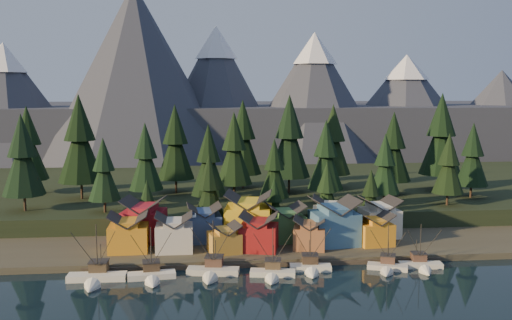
{
  "coord_description": "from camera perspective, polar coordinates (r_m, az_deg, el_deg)",
  "views": [
    {
      "loc": [
        -14.58,
        -106.06,
        38.99
      ],
      "look_at": [
        -0.87,
        30.0,
        21.95
      ],
      "focal_mm": 40.0,
      "sensor_mm": 36.0,
      "label": 1
    }
  ],
  "objects": [
    {
      "name": "house_back_5",
      "position": [
        149.56,
        12.26,
        -5.53
      ],
      "size": [
        9.66,
        9.76,
        9.91
      ],
      "rotation": [
        0.0,
        0.0,
        0.1
      ],
      "color": "silver",
      "rests_on": "shore_strip"
    },
    {
      "name": "boat_3",
      "position": [
        120.64,
        1.66,
        -10.67
      ],
      "size": [
        10.09,
        10.69,
        11.42
      ],
      "rotation": [
        0.0,
        0.0,
        -0.17
      ],
      "color": "silver",
      "rests_on": "ground"
    },
    {
      "name": "house_front_5",
      "position": [
        140.05,
        7.83,
        -5.99
      ],
      "size": [
        11.8,
        10.94,
        11.28
      ],
      "rotation": [
        0.0,
        0.0,
        0.11
      ],
      "color": "#3C688F",
      "rests_on": "shore_strip"
    },
    {
      "name": "boat_2",
      "position": [
        121.72,
        -4.41,
        -10.43
      ],
      "size": [
        11.66,
        12.38,
        12.69
      ],
      "rotation": [
        0.0,
        0.0,
        -0.17
      ],
      "color": "beige",
      "rests_on": "ground"
    },
    {
      "name": "boat_4",
      "position": [
        124.52,
        5.52,
        -10.02
      ],
      "size": [
        9.42,
        10.07,
        11.88
      ],
      "rotation": [
        0.0,
        0.0,
        -0.11
      ],
      "color": "white",
      "rests_on": "ground"
    },
    {
      "name": "house_back_1",
      "position": [
        142.52,
        -5.21,
        -6.18
      ],
      "size": [
        8.77,
        8.87,
        9.19
      ],
      "rotation": [
        0.0,
        0.0,
        0.08
      ],
      "color": "#385286",
      "rests_on": "shore_strip"
    },
    {
      "name": "tree_shore_1",
      "position": [
        148.39,
        -4.68,
        -3.03
      ],
      "size": [
        8.98,
        8.98,
        20.93
      ],
      "color": "#332319",
      "rests_on": "shore_strip"
    },
    {
      "name": "tree_shore_2",
      "position": [
        150.31,
        1.85,
        -4.25
      ],
      "size": [
        6.22,
        6.22,
        14.49
      ],
      "color": "#332319",
      "rests_on": "shore_strip"
    },
    {
      "name": "house_front_2",
      "position": [
        132.8,
        -3.19,
        -7.71
      ],
      "size": [
        8.25,
        8.29,
        6.78
      ],
      "rotation": [
        0.0,
        0.0,
        0.21
      ],
      "color": "#BB8830",
      "rests_on": "shore_strip"
    },
    {
      "name": "dock",
      "position": [
        129.29,
        1.0,
        -10.22
      ],
      "size": [
        80.0,
        4.0,
        1.0
      ],
      "primitive_type": "cube",
      "color": "#4E4338",
      "rests_on": "ground"
    },
    {
      "name": "mountain_ridge",
      "position": [
        320.08,
        -3.91,
        4.77
      ],
      "size": [
        560.0,
        190.0,
        90.0
      ],
      "color": "#414353",
      "rests_on": "ground"
    },
    {
      "name": "tree_hill_16",
      "position": [
        192.47,
        -21.85,
        1.31
      ],
      "size": [
        12.0,
        12.0,
        27.95
      ],
      "color": "#332319",
      "rests_on": "hillside"
    },
    {
      "name": "house_front_1",
      "position": [
        134.89,
        -8.18,
        -7.07
      ],
      "size": [
        8.57,
        8.23,
        8.79
      ],
      "rotation": [
        0.0,
        0.0,
        0.01
      ],
      "color": "beige",
      "rests_on": "shore_strip"
    },
    {
      "name": "tree_hill_11",
      "position": [
        166.11,
        12.75,
        -0.6
      ],
      "size": [
        8.82,
        8.82,
        20.54
      ],
      "color": "#332319",
      "rests_on": "hillside"
    },
    {
      "name": "tree_hill_10",
      "position": [
        192.14,
        7.69,
        1.77
      ],
      "size": [
        12.06,
        12.06,
        28.08
      ],
      "color": "#332319",
      "rests_on": "hillside"
    },
    {
      "name": "tree_hill_7",
      "position": [
        157.02,
        1.84,
        -1.06
      ],
      "size": [
        8.4,
        8.4,
        19.57
      ],
      "color": "#332319",
      "rests_on": "hillside"
    },
    {
      "name": "shore_strip",
      "position": [
        151.69,
        -0.05,
        -7.5
      ],
      "size": [
        400.0,
        50.0,
        1.5
      ],
      "primitive_type": "cube",
      "color": "#3D392C",
      "rests_on": "ground"
    },
    {
      "name": "ground",
      "position": [
        113.94,
        2.0,
        -12.91
      ],
      "size": [
        500.0,
        500.0,
        0.0
      ],
      "primitive_type": "plane",
      "color": "black",
      "rests_on": "ground"
    },
    {
      "name": "house_back_2",
      "position": [
        143.29,
        -0.76,
        -5.49
      ],
      "size": [
        12.87,
        12.13,
        11.92
      ],
      "rotation": [
        0.0,
        0.0,
        -0.18
      ],
      "color": "yellow",
      "rests_on": "shore_strip"
    },
    {
      "name": "tree_hill_0",
      "position": [
        166.05,
        -22.31,
        0.19
      ],
      "size": [
        11.41,
        11.41,
        26.59
      ],
      "color": "#332319",
      "rests_on": "hillside"
    },
    {
      "name": "tree_hill_5",
      "position": [
        157.37,
        -4.77,
        -0.26
      ],
      "size": [
        10.11,
        10.11,
        23.55
      ],
      "color": "#332319",
      "rests_on": "hillside"
    },
    {
      "name": "tree_hill_1",
      "position": [
        178.32,
        -17.2,
        1.74
      ],
      "size": [
        13.59,
        13.59,
        31.67
      ],
      "color": "#332319",
      "rests_on": "hillside"
    },
    {
      "name": "tree_shore_3",
      "position": [
        152.34,
        7.09,
        -3.28
      ],
      "size": [
        8.0,
        8.0,
        18.63
      ],
      "color": "#332319",
      "rests_on": "shore_strip"
    },
    {
      "name": "tree_hill_17",
      "position": [
        184.8,
        20.83,
        0.3
      ],
      "size": [
        9.88,
        9.88,
        23.02
      ],
      "color": "#332319",
      "rests_on": "hillside"
    },
    {
      "name": "house_back_4",
      "position": [
        146.34,
        7.58,
        -5.59
      ],
      "size": [
        11.42,
        11.13,
        10.43
      ],
      "rotation": [
        0.0,
        0.0,
        -0.23
      ],
      "color": "silver",
      "rests_on": "shore_strip"
    },
    {
      "name": "tree_hill_12",
      "position": [
        183.37,
        13.57,
        1.05
      ],
      "size": [
        11.21,
        11.21,
        26.12
      ],
      "color": "#332319",
      "rests_on": "hillside"
    },
    {
      "name": "tree_shore_4",
      "position": [
        155.65,
        11.4,
        -3.6
      ],
      "size": [
        7.03,
        7.03,
        16.39
      ],
      "color": "#332319",
      "rests_on": "shore_strip"
    },
    {
      "name": "tree_shore_0",
      "position": [
        149.63,
        -10.82,
        -4.43
      ],
      "size": [
        6.21,
        6.21,
        14.47
      ],
      "color": "#332319",
      "rests_on": "shore_strip"
    },
    {
      "name": "tree_hill_2",
      "position": [
        157.67,
        -14.98,
        -1.13
      ],
      "size": [
        8.7,
        8.7,
        20.27
      ],
      "color": "#332319",
      "rests_on": "hillside"
    },
    {
      "name": "tree_hill_14",
      "position": [
        195.25,
        18.01,
        2.18
      ],
      "size": [
        13.68,
        13.68,
        31.88
      ],
      "color": "#332319",
      "rests_on": "hillside"
    },
    {
      "name": "tree_hill_13",
      "position": [
        170.84,
        18.7,
        -0.55
      ],
      "size": [
        8.92,
        8.92,
        20.77
      ],
      "color": "#332319",
      "rests_on": "hillside"
    },
    {
      "name": "house_front_3",
      "position": [
        134.07,
        0.28,
        -7.11
      ],
      "size": [
        10.18,
        9.88,
        8.69
      ],
      "rotation": [
        0.0,
        0.0,
        -0.23
      ],
      "color": "maroon",
      "rests_on": "shore_strip"
    },
    {
      "name": "tree_hill_15",
      "position": [
        189.37,
        -1.32,
        2.01
      ],
      "size": [
        12.7,
        12.7,
        29.58
      ],
      "color": "#332319",
      "rests_on": "hillside"
    },
    {
      "name": "tree_hill_4",
      "position": [
        182.06,
        -8.07,
        1.52
      ],
      "size": [
        12.16,
        12.16,
        28.33
      ],
      "color": "#332319",
      "rests_on": "hillside"
    },
    {
      "name": "boat_1",
      "position": [
        120.94,
        -10.39,
        -10.68
      ],
      "size": [
        10.36,
        11.08,
        11.92
      ],
      "rotation": [
        0.0,
        0.0,
        0.12
      ],
      "color": "white",
      "rests_on": "ground"
    },
    {
      "name": "boat_0",
      "position": [
        122.05,
        -15.77,
        -10.65
      ],
      "size": [
        12.25,
        13.3,
        12.88
      ],
      "rotation": [
        0.0,
        0.0,
        -0.02
      ],
      "color": "white",
      "rests_on": "ground"
    },
    {
      "name": "house_front_0",
      "position": [
        136.66,
        -12.64,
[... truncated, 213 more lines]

